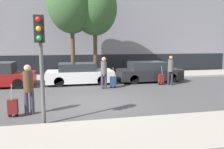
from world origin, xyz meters
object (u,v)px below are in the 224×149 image
at_px(parked_car_2, 148,72).
at_px(pedestrian_center, 104,71).
at_px(bare_tree_near_crossing, 95,9).
at_px(bare_tree_down_street, 72,4).
at_px(pedestrian_left, 28,86).
at_px(trolley_right, 161,79).
at_px(trolley_left, 13,107).
at_px(trolley_center, 113,81).
at_px(parked_car_1, 79,74).
at_px(traffic_light, 40,48).
at_px(parked_bicycle, 63,72).
at_px(pedestrian_right, 171,68).

bearing_deg(parked_car_2, pedestrian_center, -152.40).
distance_m(bare_tree_near_crossing, bare_tree_down_street, 1.61).
height_order(pedestrian_left, trolley_right, pedestrian_left).
height_order(trolley_left, trolley_center, trolley_center).
distance_m(trolley_left, trolley_center, 6.12).
xyz_separation_m(parked_car_2, trolley_left, (-7.30, -5.83, -0.26)).
xyz_separation_m(parked_car_1, pedestrian_center, (1.28, -1.87, 0.41)).
relative_size(pedestrian_center, traffic_light, 0.53).
distance_m(parked_bicycle, bare_tree_near_crossing, 5.05).
bearing_deg(parked_car_1, trolley_right, -16.16).
height_order(trolley_left, pedestrian_right, pedestrian_right).
bearing_deg(bare_tree_down_street, pedestrian_left, -103.82).
distance_m(parked_car_1, bare_tree_down_street, 4.82).
bearing_deg(trolley_center, parked_car_2, 30.85).
distance_m(trolley_right, bare_tree_down_street, 7.74).
relative_size(traffic_light, bare_tree_down_street, 0.48).
xyz_separation_m(pedestrian_center, bare_tree_near_crossing, (-0.01, 3.54, 3.93)).
bearing_deg(parked_car_1, traffic_light, -102.33).
bearing_deg(parked_car_2, trolley_left, -141.37).
xyz_separation_m(traffic_light, bare_tree_near_crossing, (2.80, 8.69, 2.53)).
relative_size(pedestrian_left, trolley_center, 1.52).
height_order(traffic_light, parked_bicycle, traffic_light).
xyz_separation_m(parked_car_1, trolley_center, (1.82, -1.79, -0.24)).
xyz_separation_m(parked_car_2, pedestrian_right, (0.86, -1.50, 0.41)).
relative_size(parked_car_1, parked_bicycle, 2.34).
height_order(parked_car_1, parked_car_2, parked_car_2).
xyz_separation_m(parked_car_2, pedestrian_left, (-6.77, -5.68, 0.42)).
relative_size(parked_car_2, parked_bicycle, 2.36).
bearing_deg(pedestrian_left, parked_bicycle, 66.64).
distance_m(pedestrian_center, traffic_light, 6.03).
bearing_deg(bare_tree_near_crossing, trolley_right, -40.10).
height_order(parked_car_1, traffic_light, traffic_light).
height_order(traffic_light, bare_tree_near_crossing, bare_tree_near_crossing).
xyz_separation_m(bare_tree_near_crossing, bare_tree_down_street, (-1.59, -0.10, 0.21)).
bearing_deg(pedestrian_right, parked_bicycle, 168.96).
xyz_separation_m(trolley_left, traffic_light, (1.14, -1.07, 2.06)).
height_order(pedestrian_left, parked_bicycle, pedestrian_left).
bearing_deg(trolley_center, pedestrian_right, 2.81).
xyz_separation_m(trolley_left, parked_bicycle, (1.62, 8.03, 0.11)).
distance_m(parked_car_2, parked_bicycle, 6.09).
bearing_deg(parked_car_2, parked_bicycle, 158.87).
bearing_deg(pedestrian_left, bare_tree_near_crossing, 50.04).
relative_size(pedestrian_right, parked_bicycle, 1.03).
bearing_deg(trolley_left, trolley_center, 42.78).
bearing_deg(trolley_right, trolley_center, -173.59).
bearing_deg(trolley_right, pedestrian_left, -148.45).
height_order(pedestrian_right, parked_bicycle, pedestrian_right).
bearing_deg(pedestrian_center, traffic_light, 53.44).
bearing_deg(pedestrian_right, pedestrian_left, -132.79).
xyz_separation_m(parked_bicycle, bare_tree_near_crossing, (2.31, -0.40, 4.47)).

